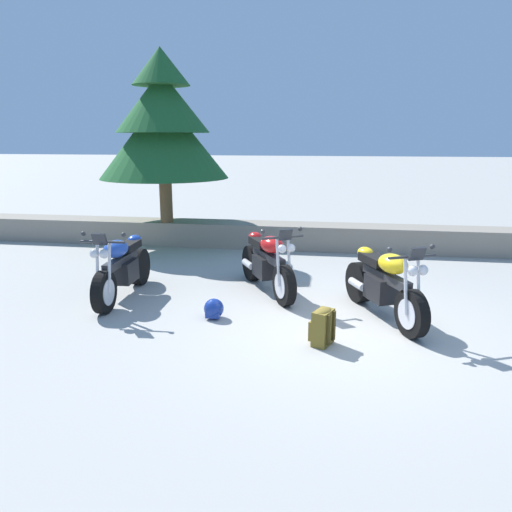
# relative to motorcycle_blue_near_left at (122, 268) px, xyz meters

# --- Properties ---
(ground_plane) EXTENTS (120.00, 120.00, 0.00)m
(ground_plane) POSITION_rel_motorcycle_blue_near_left_xyz_m (3.43, -0.76, -0.49)
(ground_plane) COLOR #A3A099
(stone_wall) EXTENTS (36.00, 0.80, 0.55)m
(stone_wall) POSITION_rel_motorcycle_blue_near_left_xyz_m (3.43, 4.04, -0.21)
(stone_wall) COLOR gray
(stone_wall) RESTS_ON ground
(motorcycle_blue_near_left) EXTENTS (0.67, 2.06, 1.18)m
(motorcycle_blue_near_left) POSITION_rel_motorcycle_blue_near_left_xyz_m (0.00, 0.00, 0.00)
(motorcycle_blue_near_left) COLOR black
(motorcycle_blue_near_left) RESTS_ON ground
(motorcycle_red_centre) EXTENTS (1.18, 1.88, 1.18)m
(motorcycle_red_centre) POSITION_rel_motorcycle_blue_near_left_xyz_m (2.21, 0.65, 0.00)
(motorcycle_red_centre) COLOR black
(motorcycle_red_centre) RESTS_ON ground
(motorcycle_yellow_far_right) EXTENTS (1.08, 1.94, 1.18)m
(motorcycle_yellow_far_right) POSITION_rel_motorcycle_blue_near_left_xyz_m (3.97, -0.28, 0.00)
(motorcycle_yellow_far_right) COLOR black
(motorcycle_yellow_far_right) RESTS_ON ground
(rider_backpack) EXTENTS (0.33, 0.35, 0.47)m
(rider_backpack) POSITION_rel_motorcycle_blue_near_left_xyz_m (3.16, -1.34, -0.24)
(rider_backpack) COLOR brown
(rider_backpack) RESTS_ON ground
(rider_helmet) EXTENTS (0.28, 0.28, 0.28)m
(rider_helmet) POSITION_rel_motorcycle_blue_near_left_xyz_m (1.63, -0.67, -0.35)
(rider_helmet) COLOR navy
(rider_helmet) RESTS_ON ground
(pine_tree_far_left) EXTENTS (2.87, 2.87, 3.81)m
(pine_tree_far_left) POSITION_rel_motorcycle_blue_near_left_xyz_m (-0.57, 3.80, 2.26)
(pine_tree_far_left) COLOR brown
(pine_tree_far_left) RESTS_ON stone_wall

